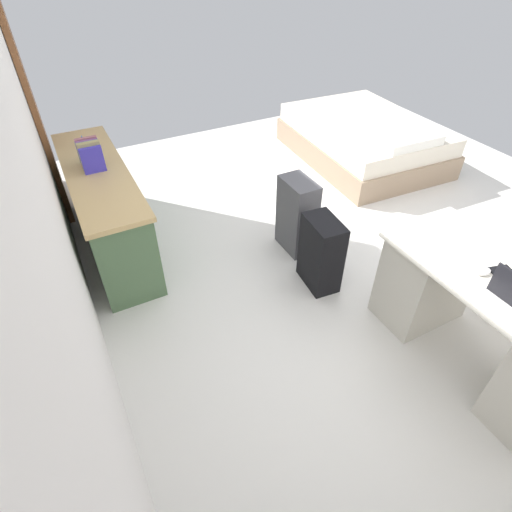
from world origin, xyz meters
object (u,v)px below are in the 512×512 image
Objects in this scene: suitcase_black at (321,253)px; suitcase_spare_grey at (297,216)px; desk at (485,321)px; cell_phone_by_mouse at (500,270)px; credenza at (106,209)px; computer_mouse at (484,271)px; figurine_small at (83,141)px; bed at (363,140)px.

suitcase_spare_grey is (0.49, -0.08, 0.04)m from suitcase_black.
suitcase_black is (1.12, 0.48, -0.08)m from desk.
desk is 10.60× the size of cell_phone_by_mouse.
desk is 0.37m from cell_phone_by_mouse.
suitcase_spare_grey is at bearing -3.86° from suitcase_black.
suitcase_black is 0.50m from suitcase_spare_grey.
desk is at bearing -151.42° from suitcase_black.
desk is 0.80× the size of credenza.
computer_mouse is (-1.01, -0.41, 0.44)m from suitcase_black.
computer_mouse is 0.91× the size of figurine_small.
computer_mouse is at bearing -142.32° from credenza.
credenza is at bearing 96.10° from bed.
computer_mouse is (-2.32, -1.79, 0.36)m from credenza.
bed is 3.24× the size of suitcase_black.
suitcase_black reaches higher than bed.
figurine_small is (0.48, 0.00, 0.44)m from credenza.
credenza reaches higher than suitcase_black.
figurine_small is at bearing 32.54° from desk.
suitcase_spare_grey is (-1.15, 1.69, 0.10)m from bed.
bed is at bearing -27.34° from computer_mouse.
credenza is (2.43, 1.86, 0.00)m from desk.
credenza is at bearing 37.50° from computer_mouse.
figurine_small is at bearing 0.18° from credenza.
computer_mouse reaches higher than suitcase_spare_grey.
desk reaches higher than suitcase_spare_grey.
desk reaches higher than bed.
credenza is 13.24× the size of cell_phone_by_mouse.
cell_phone_by_mouse is 1.24× the size of figurine_small.
credenza reaches higher than cell_phone_by_mouse.
credenza is at bearing 54.46° from cell_phone_by_mouse.
suitcase_spare_grey reaches higher than bed.
desk reaches higher than suitcase_black.
desk is 3.06m from credenza.
figurine_small reaches higher than suitcase_black.
computer_mouse is at bearing 30.79° from desk.
bed is 14.52× the size of cell_phone_by_mouse.
suitcase_spare_grey is at bearing 13.66° from desk.
credenza is 0.91× the size of bed.
desk is 2.37× the size of suitcase_black.
suitcase_black is 1.24m from cell_phone_by_mouse.
bed is 3.00m from cell_phone_by_mouse.
desk is 1.22m from suitcase_black.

